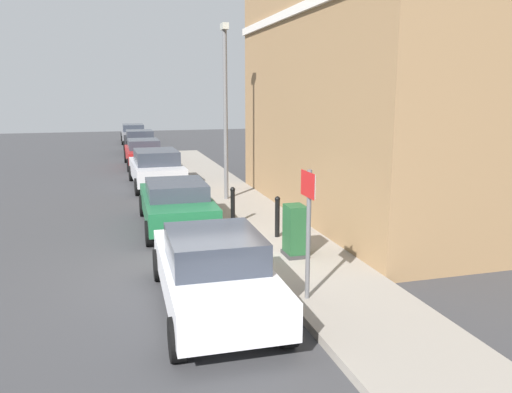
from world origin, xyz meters
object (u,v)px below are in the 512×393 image
object	(u,v)px
lamppost	(225,105)
street_sign	(308,215)
bollard_far_kerb	(233,204)
utility_cabinet	(295,233)
car_grey	(133,133)
car_silver	(156,168)
car_white	(213,270)
car_red	(144,152)
car_green	(176,203)
bollard_near_cabinet	(277,215)
car_black	(140,141)

from	to	relation	value
lamppost	street_sign	bearing A→B (deg)	-93.21
bollard_far_kerb	lamppost	bearing A→B (deg)	80.48
bollard_far_kerb	lamppost	size ratio (longest dim) A/B	0.18
utility_cabinet	lamppost	world-z (taller)	lamppost
car_grey	utility_cabinet	world-z (taller)	car_grey
car_silver	utility_cabinet	xyz separation A→B (m)	(2.14, -10.20, -0.09)
car_white	car_grey	distance (m)	30.78
car_silver	bollard_far_kerb	world-z (taller)	car_silver
car_red	lamppost	xyz separation A→B (m)	(2.13, -9.61, 2.59)
car_green	car_red	size ratio (longest dim) A/B	0.99
car_grey	street_sign	size ratio (longest dim) A/B	1.89
car_white	bollard_near_cabinet	bearing A→B (deg)	-32.23
car_silver	car_black	bearing A→B (deg)	-1.66
car_silver	car_white	bearing A→B (deg)	178.06
utility_cabinet	lamppost	xyz separation A→B (m)	(-0.12, 6.46, 2.62)
car_green	car_black	xyz separation A→B (m)	(0.04, 18.31, 0.03)
bollard_near_cabinet	street_sign	distance (m)	4.04
car_black	car_grey	xyz separation A→B (m)	(-0.08, 6.79, -0.02)
utility_cabinet	bollard_far_kerb	world-z (taller)	utility_cabinet
car_red	lamppost	world-z (taller)	lamppost
car_red	car_black	bearing A→B (deg)	-1.99
bollard_near_cabinet	street_sign	world-z (taller)	street_sign
car_black	street_sign	distance (m)	24.38
bollard_far_kerb	car_green	bearing A→B (deg)	157.44
car_green	bollard_far_kerb	world-z (taller)	car_green
car_red	bollard_near_cabinet	world-z (taller)	car_red
car_silver	bollard_near_cabinet	distance (m)	8.93
bollard_far_kerb	lamppost	world-z (taller)	lamppost
utility_cabinet	bollard_far_kerb	size ratio (longest dim) A/B	1.11
car_grey	car_black	bearing A→B (deg)	-178.80
lamppost	car_white	bearing A→B (deg)	-103.96
car_green	car_silver	bearing A→B (deg)	0.57
lamppost	car_green	bearing A→B (deg)	-126.32
car_black	bollard_far_kerb	size ratio (longest dim) A/B	4.08
car_green	car_black	bearing A→B (deg)	0.60
car_grey	bollard_far_kerb	distance (m)	25.75
lamppost	utility_cabinet	bearing A→B (deg)	-88.94
car_black	bollard_near_cabinet	distance (m)	20.57
car_red	bollard_near_cabinet	bearing A→B (deg)	-171.42
street_sign	bollard_near_cabinet	bearing A→B (deg)	79.56
car_silver	bollard_far_kerb	size ratio (longest dim) A/B	4.26
car_white	street_sign	xyz separation A→B (m)	(1.61, -0.31, 0.94)
bollard_near_cabinet	street_sign	bearing A→B (deg)	-100.44
car_black	street_sign	size ratio (longest dim) A/B	1.84
street_sign	car_silver	bearing A→B (deg)	96.96
car_black	bollard_near_cabinet	world-z (taller)	car_black
car_white	car_red	size ratio (longest dim) A/B	1.00
street_sign	lamppost	distance (m)	8.93
bollard_near_cabinet	street_sign	xyz separation A→B (m)	(-0.71, -3.86, 0.96)
car_green	car_red	world-z (taller)	car_red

